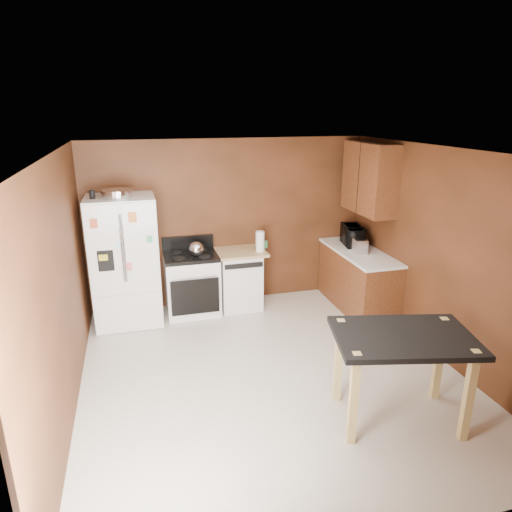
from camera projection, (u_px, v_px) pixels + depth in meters
name	position (u px, v px, depth m)	size (l,w,h in m)	color
floor	(271.00, 374.00, 5.23)	(4.50, 4.50, 0.00)	beige
ceiling	(274.00, 152.00, 4.46)	(4.50, 4.50, 0.00)	white
wall_back	(229.00, 223.00, 6.91)	(4.20, 4.20, 0.00)	#5E2E18
wall_front	(381.00, 394.00, 2.78)	(4.20, 4.20, 0.00)	#5E2E18
wall_left	(61.00, 292.00, 4.32)	(4.50, 4.50, 0.00)	#5E2E18
wall_right	(443.00, 256.00, 5.37)	(4.50, 4.50, 0.00)	#5E2E18
roasting_pan	(117.00, 193.00, 5.94)	(0.40, 0.40, 0.10)	silver
pen_cup	(92.00, 194.00, 5.84)	(0.07, 0.07, 0.11)	black
kettle	(196.00, 249.00, 6.46)	(0.21, 0.21, 0.21)	silver
paper_towel	(260.00, 241.00, 6.71)	(0.13, 0.13, 0.30)	white
green_canister	(265.00, 244.00, 6.90)	(0.09, 0.09, 0.10)	#42AD67
toaster	(359.00, 245.00, 6.65)	(0.17, 0.28, 0.21)	silver
microwave	(353.00, 236.00, 6.99)	(0.50, 0.34, 0.27)	black
refrigerator	(125.00, 261.00, 6.28)	(0.90, 0.80, 1.80)	white
gas_range	(192.00, 283.00, 6.70)	(0.76, 0.68, 1.10)	white
dishwasher	(239.00, 278.00, 6.90)	(0.78, 0.63, 0.89)	white
right_cabinets	(361.00, 250.00, 6.77)	(0.63, 1.58, 2.45)	brown
island	(403.00, 348.00, 4.26)	(1.44, 1.12, 0.91)	black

